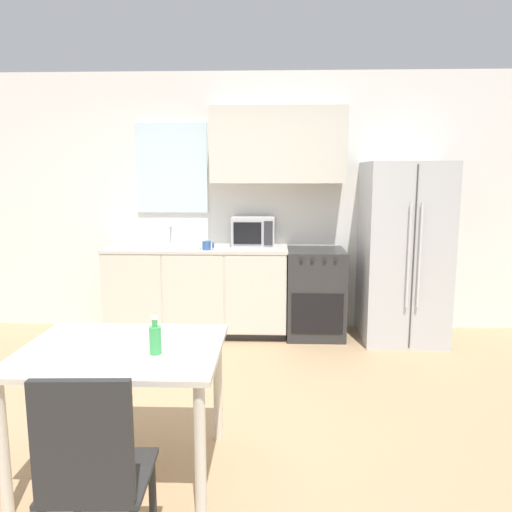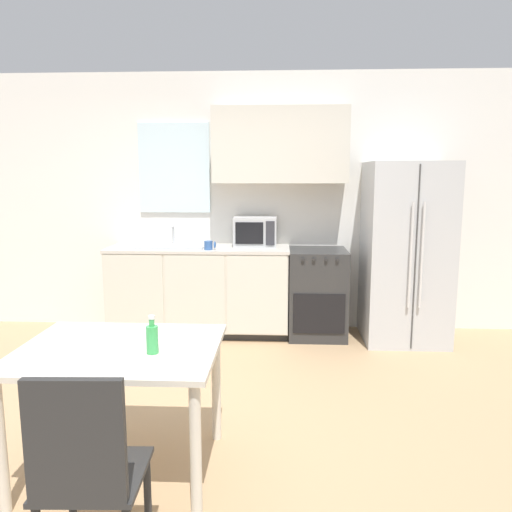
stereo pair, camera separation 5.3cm
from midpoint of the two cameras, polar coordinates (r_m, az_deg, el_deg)
ground_plane at (r=3.56m, az=-6.50°, el=-18.39°), size 12.00×12.00×0.00m
wall_back at (r=5.35m, az=-2.14°, el=7.03°), size 12.00×0.38×2.70m
kitchen_counter at (r=5.23m, az=-6.15°, el=-3.89°), size 1.85×0.60×0.92m
oven_range at (r=5.17m, az=7.29°, el=-4.22°), size 0.58×0.62×0.90m
refrigerator at (r=5.16m, az=17.00°, el=0.37°), size 0.79×0.79×1.77m
kitchen_sink at (r=5.20m, az=-9.43°, el=1.20°), size 0.71×0.38×0.21m
microwave at (r=5.17m, az=0.22°, el=2.83°), size 0.44×0.32×0.30m
coffee_mug at (r=4.95m, az=-5.07°, el=1.24°), size 0.12×0.08×0.09m
dining_table at (r=2.87m, az=-14.79°, el=-11.92°), size 1.07×0.87×0.73m
dining_chair_near at (r=2.18m, az=-18.20°, el=-21.93°), size 0.42×0.42×0.93m
drink_bottle at (r=2.67m, az=-11.21°, el=-9.20°), size 0.06×0.06×0.20m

